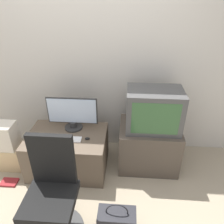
{
  "coord_description": "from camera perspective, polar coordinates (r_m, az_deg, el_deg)",
  "views": [
    {
      "loc": [
        0.48,
        -1.32,
        2.02
      ],
      "look_at": [
        0.31,
        0.91,
        0.75
      ],
      "focal_mm": 35.0,
      "sensor_mm": 36.0,
      "label": 1
    }
  ],
  "objects": [
    {
      "name": "main_monitor",
      "position": [
        2.67,
        -10.31,
        -0.38
      ],
      "size": [
        0.61,
        0.22,
        0.41
      ],
      "color": "#2D2D2D",
      "rests_on": "desk"
    },
    {
      "name": "book",
      "position": [
        2.99,
        -25.25,
        -16.26
      ],
      "size": [
        0.19,
        0.13,
        0.02
      ],
      "color": "maroon",
      "rests_on": "ground_plane"
    },
    {
      "name": "ground_plane",
      "position": [
        2.46,
        -9.97,
        -26.3
      ],
      "size": [
        12.0,
        12.0,
        0.0
      ],
      "primitive_type": "plane",
      "color": "tan"
    },
    {
      "name": "desk",
      "position": [
        2.81,
        -11.36,
        -10.14
      ],
      "size": [
        0.94,
        0.65,
        0.5
      ],
      "color": "brown",
      "rests_on": "ground_plane"
    },
    {
      "name": "side_stand",
      "position": [
        2.84,
        9.44,
        -8.57
      ],
      "size": [
        0.73,
        0.56,
        0.57
      ],
      "color": "#4C4238",
      "rests_on": "ground_plane"
    },
    {
      "name": "handbag",
      "position": [
        2.27,
        1.25,
        -26.68
      ],
      "size": [
        0.35,
        0.18,
        0.37
      ],
      "color": "#232328",
      "rests_on": "ground_plane"
    },
    {
      "name": "mouse",
      "position": [
        2.55,
        -6.46,
        -6.91
      ],
      "size": [
        0.06,
        0.04,
        0.02
      ],
      "color": "black",
      "rests_on": "desk"
    },
    {
      "name": "cardboard_box_upper",
      "position": [
        2.94,
        -26.22,
        -5.63
      ],
      "size": [
        0.27,
        0.22,
        0.33
      ],
      "color": "beige",
      "rests_on": "cardboard_box_lower"
    },
    {
      "name": "keyboard",
      "position": [
        2.59,
        -11.7,
        -6.94
      ],
      "size": [
        0.33,
        0.1,
        0.01
      ],
      "color": "white",
      "rests_on": "desk"
    },
    {
      "name": "office_chair",
      "position": [
        2.12,
        -15.25,
        -20.7
      ],
      "size": [
        0.53,
        0.53,
        1.0
      ],
      "color": "#333333",
      "rests_on": "ground_plane"
    },
    {
      "name": "crt_tv",
      "position": [
        2.54,
        10.84,
        0.55
      ],
      "size": [
        0.62,
        0.42,
        0.48
      ],
      "color": "#474747",
      "rests_on": "side_stand"
    },
    {
      "name": "cardboard_box_lower",
      "position": [
        3.12,
        -24.92,
        -10.47
      ],
      "size": [
        0.34,
        0.24,
        0.31
      ],
      "color": "#D1B27F",
      "rests_on": "ground_plane"
    },
    {
      "name": "wall_back",
      "position": [
        2.78,
        -5.99,
        14.43
      ],
      "size": [
        4.4,
        0.05,
        2.6
      ],
      "color": "beige",
      "rests_on": "ground_plane"
    }
  ]
}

